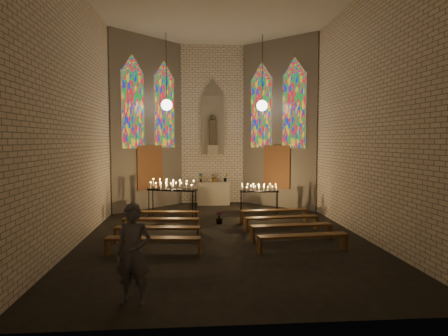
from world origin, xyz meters
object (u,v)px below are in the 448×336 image
(altar, at_px, (213,193))
(votive_stand_right, at_px, (259,189))
(aisle_flower_pot, at_px, (219,217))
(votive_stand_left, at_px, (172,187))
(visitor, at_px, (133,253))

(altar, distance_m, votive_stand_right, 2.82)
(altar, relative_size, aisle_flower_pot, 3.30)
(aisle_flower_pot, xyz_separation_m, votive_stand_right, (1.66, 1.80, 0.72))
(aisle_flower_pot, xyz_separation_m, votive_stand_left, (-1.62, 1.11, 0.92))
(aisle_flower_pot, distance_m, votive_stand_left, 2.17)
(altar, xyz_separation_m, visitor, (-1.92, -10.46, 0.37))
(altar, distance_m, aisle_flower_pot, 4.05)
(aisle_flower_pot, distance_m, visitor, 6.73)
(altar, bearing_deg, votive_stand_left, -119.14)
(visitor, bearing_deg, votive_stand_left, 99.60)
(aisle_flower_pot, height_order, visitor, visitor)
(altar, bearing_deg, visitor, -100.43)
(aisle_flower_pot, bearing_deg, altar, 89.83)
(altar, bearing_deg, votive_stand_right, -53.55)
(aisle_flower_pot, xyz_separation_m, visitor, (-1.91, -6.42, 0.66))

